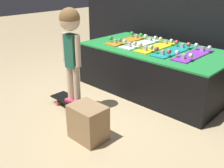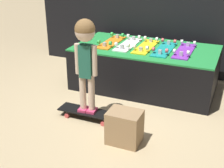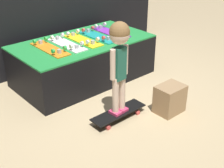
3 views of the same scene
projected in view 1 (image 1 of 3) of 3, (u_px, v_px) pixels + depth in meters
name	position (u px, v px, depth m)	size (l,w,h in m)	color
ground_plane	(127.00, 103.00, 3.19)	(16.00, 16.00, 0.00)	tan
display_rack	(155.00, 69.00, 3.45)	(1.88, 1.00, 0.58)	black
skateboard_orange_on_rack	(126.00, 40.00, 3.66)	(0.20, 0.68, 0.09)	orange
skateboard_white_on_rack	(140.00, 43.00, 3.50)	(0.20, 0.68, 0.09)	white
skateboard_yellow_on_rack	(156.00, 47.00, 3.33)	(0.20, 0.68, 0.09)	yellow
skateboard_teal_on_rack	(173.00, 51.00, 3.16)	(0.20, 0.68, 0.09)	teal
skateboard_purple_on_rack	(193.00, 54.00, 3.01)	(0.20, 0.68, 0.09)	purple
skateboard_on_floor	(75.00, 103.00, 3.01)	(0.69, 0.20, 0.09)	black
child	(71.00, 39.00, 2.72)	(0.25, 0.21, 1.05)	#E03D6B
storage_box	(88.00, 122.00, 2.43)	(0.33, 0.25, 0.34)	#A37F56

